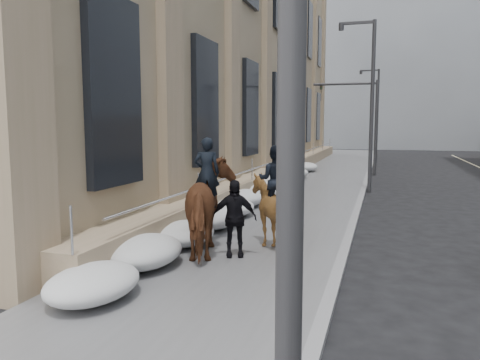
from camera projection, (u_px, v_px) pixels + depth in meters
name	position (u px, v px, depth m)	size (l,w,h in m)	color
ground	(207.00, 278.00, 9.86)	(140.00, 140.00, 0.00)	black
sidewalk	(294.00, 201.00, 19.34)	(5.00, 80.00, 0.12)	#515153
curb	(359.00, 205.00, 18.58)	(0.24, 80.00, 0.12)	slate
limestone_building	(242.00, 33.00, 29.29)	(6.10, 44.00, 18.00)	#867758
bg_building_mid	(391.00, 45.00, 64.02)	(30.00, 12.00, 28.00)	slate
bg_building_far	(327.00, 84.00, 78.79)	(24.00, 12.00, 20.00)	gray
streetlight_mid	(369.00, 95.00, 21.81)	(1.71, 0.24, 8.00)	#2D2D30
streetlight_far	(376.00, 109.00, 40.81)	(1.71, 0.24, 8.00)	#2D2D30
traffic_signal	(361.00, 112.00, 29.67)	(4.10, 0.22, 6.00)	#2D2D30
snow_bank	(248.00, 197.00, 17.91)	(1.70, 18.10, 0.76)	silver
mounted_horse_left	(212.00, 205.00, 11.26)	(2.06, 2.96, 2.80)	#4A2816
mounted_horse_right	(273.00, 207.00, 11.63)	(1.52, 1.71, 2.60)	#4E3216
pedestrian	(234.00, 218.00, 10.99)	(1.07, 0.45, 1.83)	black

